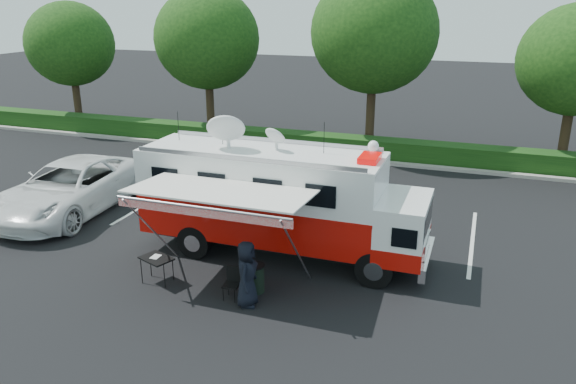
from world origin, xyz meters
name	(u,v)px	position (x,y,z in m)	size (l,w,h in m)	color
ground_plane	(283,255)	(0.00, 0.00, 0.00)	(120.00, 120.00, 0.00)	black
back_border	(397,53)	(1.14, 12.90, 5.00)	(60.00, 6.14, 8.87)	#9E998E
stall_lines	(298,219)	(-0.50, 3.00, 0.00)	(24.12, 5.50, 0.01)	silver
command_truck	(280,200)	(-0.08, 0.00, 1.79)	(8.71, 2.40, 4.18)	black
awning	(218,195)	(-0.86, -2.49, 2.69)	(4.75, 2.47, 2.87)	silver
white_suv	(73,211)	(-8.65, 0.92, 0.00)	(3.09, 6.69, 1.86)	silver
person	(248,304)	(0.16, -3.09, 0.00)	(0.86, 0.56, 1.77)	black
folding_table	(156,259)	(-2.70, -2.78, 0.70)	(1.04, 0.89, 0.75)	black
folding_chair	(233,280)	(-0.36, -2.86, 0.50)	(0.45, 0.47, 0.86)	black
trash_bin	(255,278)	(0.08, -2.37, 0.40)	(0.53, 0.53, 0.79)	black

